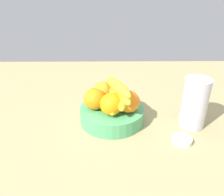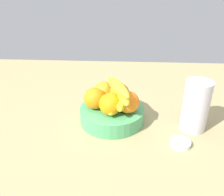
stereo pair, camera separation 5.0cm
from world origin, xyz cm
name	(u,v)px [view 1 (the left image)]	position (x,y,z in cm)	size (l,w,h in cm)	color
ground_plane	(103,128)	(0.00, 0.00, -1.50)	(180.00, 140.00, 3.00)	#9A8C5F
fruit_bowl	(112,114)	(3.48, 2.46, 2.72)	(23.22, 23.22, 5.43)	#4AA266
orange_front_left	(95,99)	(-2.66, 2.14, 9.28)	(7.69, 7.69, 7.69)	orange
orange_front_right	(111,104)	(3.14, -1.72, 9.28)	(7.69, 7.69, 7.69)	orange
orange_center	(129,102)	(9.20, 0.04, 9.28)	(7.69, 7.69, 7.69)	orange
orange_back_left	(118,93)	(5.91, 6.43, 9.28)	(7.69, 7.69, 7.69)	orange
orange_back_right	(103,92)	(0.23, 7.69, 9.28)	(7.69, 7.69, 7.69)	orange
banana_bunch	(120,95)	(6.22, 1.99, 10.73)	(10.73, 18.25, 10.60)	yellow
thermos_tumbler	(195,103)	(31.78, -0.74, 8.97)	(8.84, 8.84, 17.93)	#BDB9C2
jar_lid	(182,140)	(25.88, -10.51, 0.83)	(6.42, 6.42, 1.65)	white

